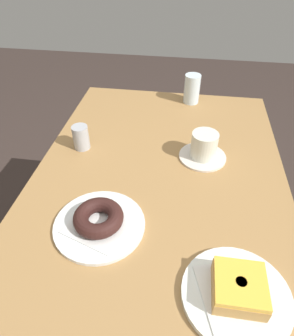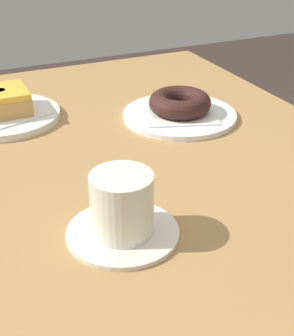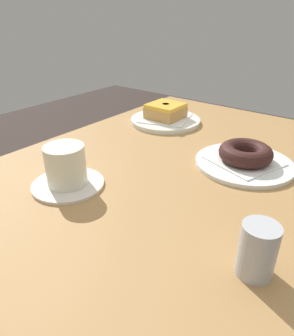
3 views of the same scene
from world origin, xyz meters
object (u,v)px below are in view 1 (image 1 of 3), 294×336
object	(u,v)px
plate_chocolate_ring	(100,225)
donut_glazed_square	(239,287)
coffee_cup	(204,147)
sugar_jar	(81,137)
plate_glazed_square	(236,295)
donut_chocolate_ring	(98,218)
water_glass	(192,89)

from	to	relation	value
plate_chocolate_ring	donut_glazed_square	xyz separation A→B (m)	(0.14, 0.32, 0.03)
coffee_cup	sugar_jar	bearing A→B (deg)	-89.37
plate_glazed_square	sugar_jar	xyz separation A→B (m)	(-0.45, -0.46, 0.03)
plate_glazed_square	sugar_jar	distance (m)	0.64
donut_chocolate_ring	plate_glazed_square	distance (m)	0.35
plate_glazed_square	donut_chocolate_ring	bearing A→B (deg)	-113.00
donut_glazed_square	coffee_cup	size ratio (longest dim) A/B	0.68
donut_chocolate_ring	donut_glazed_square	world-z (taller)	donut_glazed_square
plate_glazed_square	sugar_jar	world-z (taller)	sugar_jar
donut_glazed_square	sugar_jar	xyz separation A→B (m)	(-0.45, -0.46, 0.00)
donut_chocolate_ring	sugar_jar	bearing A→B (deg)	-155.30
water_glass	plate_chocolate_ring	bearing A→B (deg)	-16.39
plate_glazed_square	sugar_jar	bearing A→B (deg)	-133.95
plate_glazed_square	coffee_cup	xyz separation A→B (m)	(-0.45, -0.07, 0.03)
donut_chocolate_ring	sugar_jar	distance (m)	0.34
plate_chocolate_ring	plate_glazed_square	bearing A→B (deg)	67.00
plate_chocolate_ring	donut_glazed_square	world-z (taller)	donut_glazed_square
donut_chocolate_ring	plate_glazed_square	size ratio (longest dim) A/B	0.55
donut_glazed_square	water_glass	bearing A→B (deg)	-171.59
donut_chocolate_ring	coffee_cup	distance (m)	0.40
plate_chocolate_ring	donut_chocolate_ring	size ratio (longest dim) A/B	1.84
donut_glazed_square	water_glass	size ratio (longest dim) A/B	0.89
plate_chocolate_ring	donut_chocolate_ring	bearing A→B (deg)	-90.00
coffee_cup	plate_glazed_square	bearing A→B (deg)	8.84
water_glass	coffee_cup	world-z (taller)	water_glass
plate_glazed_square	donut_glazed_square	size ratio (longest dim) A/B	2.18
donut_glazed_square	donut_chocolate_ring	bearing A→B (deg)	-113.00
donut_glazed_square	coffee_cup	xyz separation A→B (m)	(-0.45, -0.07, 0.00)
water_glass	sugar_jar	xyz separation A→B (m)	(0.37, -0.34, -0.02)
sugar_jar	water_glass	bearing A→B (deg)	137.10
plate_glazed_square	coffee_cup	size ratio (longest dim) A/B	1.49
donut_chocolate_ring	sugar_jar	size ratio (longest dim) A/B	1.52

